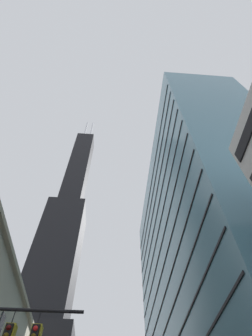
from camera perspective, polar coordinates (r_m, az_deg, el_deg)
The scene contains 2 objects.
dark_skyscraper at distance 101.86m, azimuth -16.40°, elevation -23.48°, with size 22.85×22.85×178.73m.
glass_office_midrise at distance 51.81m, azimuth 16.35°, elevation -19.87°, with size 15.09×50.72×58.96m.
Camera 1 is at (1.79, -6.93, 1.57)m, focal length 28.04 mm.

